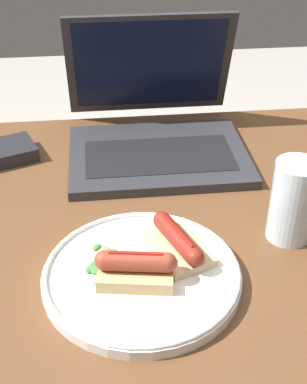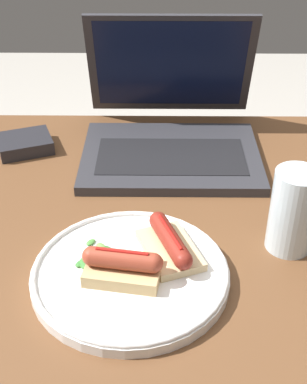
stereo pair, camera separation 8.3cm
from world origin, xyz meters
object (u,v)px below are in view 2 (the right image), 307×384
plate (130,273)px  drinking_glass (293,211)px  external_drive (25,144)px  laptop (171,129)px

plate → drinking_glass: (0.24, 0.08, 0.05)m
plate → drinking_glass: 0.25m
drinking_glass → external_drive: size_ratio=1.04×
plate → drinking_glass: size_ratio=2.13×
laptop → plate: (-0.06, -0.38, -0.03)m
drinking_glass → external_drive: bearing=147.4°
laptop → drinking_glass: 0.35m
plate → drinking_glass: drinking_glass is taller
drinking_glass → external_drive: 0.55m
laptop → external_drive: 0.29m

